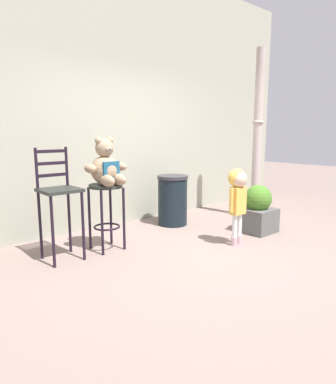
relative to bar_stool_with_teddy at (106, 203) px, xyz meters
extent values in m
plane|color=gray|center=(0.78, -1.06, -0.58)|extent=(24.00, 24.00, 0.00)
cube|color=#A0A18D|center=(0.78, 1.08, 1.40)|extent=(7.90, 0.30, 3.95)
cylinder|color=#252825|center=(0.00, 0.00, 0.21)|extent=(0.40, 0.40, 0.04)
cylinder|color=black|center=(-0.15, -0.15, -0.19)|extent=(0.03, 0.03, 0.77)
cylinder|color=black|center=(0.15, -0.15, -0.19)|extent=(0.03, 0.03, 0.77)
cylinder|color=black|center=(-0.15, 0.15, -0.19)|extent=(0.03, 0.03, 0.77)
cylinder|color=black|center=(0.15, 0.15, -0.19)|extent=(0.03, 0.03, 0.77)
torus|color=black|center=(0.00, 0.00, -0.30)|extent=(0.33, 0.33, 0.02)
sphere|color=#9A8164|center=(0.00, 0.00, 0.40)|extent=(0.34, 0.34, 0.34)
cube|color=navy|center=(0.00, -0.14, 0.41)|extent=(0.21, 0.03, 0.21)
sphere|color=#9A8164|center=(0.00, 0.00, 0.66)|extent=(0.22, 0.22, 0.22)
ellipsoid|color=gray|center=(0.00, -0.09, 0.65)|extent=(0.09, 0.07, 0.06)
sphere|color=black|center=(0.00, -0.12, 0.65)|extent=(0.03, 0.03, 0.03)
sphere|color=#9A8164|center=(-0.08, 0.00, 0.75)|extent=(0.09, 0.09, 0.09)
sphere|color=#9A8164|center=(0.08, 0.00, 0.75)|extent=(0.09, 0.09, 0.09)
ellipsoid|color=#9A8164|center=(-0.21, -0.03, 0.44)|extent=(0.12, 0.19, 0.11)
ellipsoid|color=#9A8164|center=(0.21, -0.03, 0.44)|extent=(0.12, 0.19, 0.11)
ellipsoid|color=#9A8164|center=(-0.08, -0.16, 0.30)|extent=(0.12, 0.29, 0.14)
ellipsoid|color=#9A8164|center=(0.08, -0.16, 0.30)|extent=(0.12, 0.29, 0.14)
cylinder|color=#C39EA5|center=(1.29, -0.94, -0.52)|extent=(0.08, 0.08, 0.11)
cylinder|color=silver|center=(1.29, -0.94, -0.32)|extent=(0.06, 0.06, 0.29)
cylinder|color=#C39EA5|center=(1.39, -0.94, -0.52)|extent=(0.08, 0.08, 0.11)
cylinder|color=silver|center=(1.39, -0.94, -0.32)|extent=(0.06, 0.06, 0.29)
cube|color=gold|center=(1.34, -0.94, 0.00)|extent=(0.20, 0.12, 0.35)
cylinder|color=gold|center=(1.21, -0.94, 0.02)|extent=(0.05, 0.05, 0.29)
cylinder|color=gold|center=(1.47, -0.94, 0.02)|extent=(0.05, 0.05, 0.29)
sphere|color=#D8B293|center=(1.34, -0.94, 0.27)|extent=(0.21, 0.21, 0.21)
sphere|color=gold|center=(1.34, -0.92, 0.28)|extent=(0.23, 0.23, 0.23)
cylinder|color=black|center=(1.38, 0.34, -0.22)|extent=(0.45, 0.45, 0.72)
cylinder|color=#2D2D33|center=(1.38, 0.34, 0.17)|extent=(0.48, 0.48, 0.05)
cylinder|color=#B1A0A7|center=(2.76, -0.21, -0.49)|extent=(0.34, 0.34, 0.18)
cylinder|color=#B3A39E|center=(2.76, -0.21, 0.89)|extent=(0.14, 0.14, 2.57)
torus|color=#ADA89E|center=(2.76, -0.21, 1.01)|extent=(0.19, 0.19, 0.04)
cube|color=#252825|center=(-0.56, 0.03, 0.22)|extent=(0.41, 0.41, 0.03)
cylinder|color=black|center=(-0.74, -0.15, -0.19)|extent=(0.03, 0.03, 0.78)
cylinder|color=black|center=(-0.39, -0.15, -0.19)|extent=(0.03, 0.03, 0.78)
cylinder|color=black|center=(-0.74, 0.20, -0.19)|extent=(0.03, 0.03, 0.78)
cylinder|color=black|center=(-0.39, 0.20, -0.19)|extent=(0.03, 0.03, 0.78)
cylinder|color=black|center=(-0.74, 0.20, 0.46)|extent=(0.03, 0.03, 0.45)
cylinder|color=black|center=(-0.39, 0.20, 0.46)|extent=(0.03, 0.03, 0.45)
cube|color=black|center=(-0.56, 0.20, 0.37)|extent=(0.35, 0.02, 0.04)
cube|color=black|center=(-0.56, 0.20, 0.50)|extent=(0.35, 0.02, 0.04)
cube|color=black|center=(-0.56, 0.20, 0.64)|extent=(0.35, 0.02, 0.04)
cube|color=#555653|center=(2.03, -0.77, -0.41)|extent=(0.46, 0.46, 0.35)
sphere|color=#437325|center=(2.03, -0.77, -0.09)|extent=(0.39, 0.39, 0.39)
camera|label=1|loc=(-2.09, -3.56, 0.84)|focal=32.05mm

